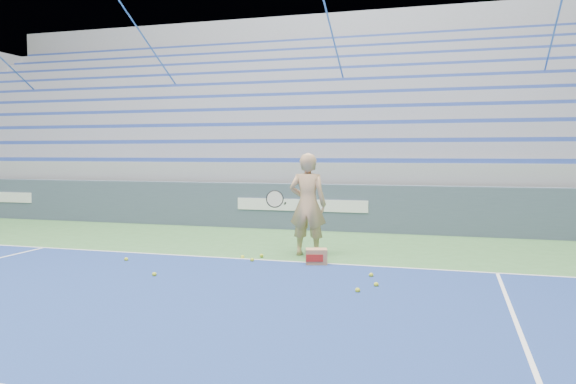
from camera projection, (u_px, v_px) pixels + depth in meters
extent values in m
cube|color=white|center=(244.00, 259.00, 9.68)|extent=(10.97, 0.05, 0.00)
cube|color=#3F4D60|center=(303.00, 207.00, 13.47)|extent=(30.00, 0.30, 1.10)
cube|color=white|center=(301.00, 205.00, 13.31)|extent=(3.20, 0.02, 0.28)
cube|color=#909398|center=(339.00, 193.00, 17.83)|extent=(30.00, 8.50, 1.10)
cube|color=#909398|center=(339.00, 168.00, 17.77)|extent=(30.00, 8.50, 0.50)
cube|color=#2A439A|center=(310.00, 160.00, 14.04)|extent=(29.60, 0.42, 0.11)
cube|color=#909398|center=(342.00, 153.00, 18.14)|extent=(30.00, 7.65, 0.50)
cube|color=#2A439A|center=(317.00, 141.00, 14.82)|extent=(29.60, 0.42, 0.11)
cube|color=#909398|center=(344.00, 137.00, 18.52)|extent=(30.00, 6.80, 0.50)
cube|color=#2A439A|center=(324.00, 124.00, 15.60)|extent=(29.60, 0.42, 0.11)
cube|color=#909398|center=(347.00, 123.00, 18.89)|extent=(30.00, 5.95, 0.50)
cube|color=#2A439A|center=(331.00, 108.00, 16.38)|extent=(29.60, 0.42, 0.11)
cube|color=#909398|center=(349.00, 109.00, 19.26)|extent=(30.00, 5.10, 0.50)
cube|color=#2A439A|center=(337.00, 93.00, 17.16)|extent=(29.60, 0.42, 0.11)
cube|color=#909398|center=(351.00, 95.00, 19.63)|extent=(30.00, 4.25, 0.50)
cube|color=#2A439A|center=(342.00, 80.00, 17.94)|extent=(29.60, 0.42, 0.11)
cube|color=#909398|center=(353.00, 82.00, 20.01)|extent=(30.00, 3.40, 0.50)
cube|color=#2A439A|center=(347.00, 68.00, 18.72)|extent=(29.60, 0.42, 0.11)
cube|color=#909398|center=(355.00, 70.00, 20.38)|extent=(30.00, 2.55, 0.50)
cube|color=#2A439A|center=(351.00, 57.00, 19.49)|extent=(29.60, 0.42, 0.11)
cube|color=#909398|center=(357.00, 58.00, 20.75)|extent=(30.00, 1.70, 0.50)
cube|color=#2A439A|center=(355.00, 47.00, 20.27)|extent=(29.60, 0.42, 0.11)
cube|color=#909398|center=(359.00, 46.00, 21.12)|extent=(30.00, 0.85, 0.50)
cube|color=#2A439A|center=(359.00, 38.00, 21.05)|extent=(29.60, 0.42, 0.11)
cube|color=#909398|center=(362.00, 107.00, 21.97)|extent=(31.00, 0.40, 7.30)
cylinder|color=#3268B0|center=(23.00, 79.00, 20.89)|extent=(0.05, 8.53, 5.04)
cylinder|color=#3268B0|center=(167.00, 72.00, 19.22)|extent=(0.05, 8.53, 5.04)
cylinder|color=#3268B0|center=(340.00, 65.00, 17.55)|extent=(0.05, 8.53, 5.04)
cylinder|color=#3268B0|center=(548.00, 55.00, 15.87)|extent=(0.05, 8.53, 5.04)
imported|color=tan|center=(308.00, 204.00, 10.01)|extent=(0.68, 0.45, 1.84)
cylinder|color=black|center=(285.00, 203.00, 9.87)|extent=(0.12, 0.27, 0.08)
cylinder|color=beige|center=(275.00, 199.00, 9.62)|extent=(0.29, 0.16, 0.28)
torus|color=black|center=(275.00, 199.00, 9.62)|extent=(0.31, 0.18, 0.30)
cube|color=#A77751|center=(316.00, 257.00, 9.24)|extent=(0.41, 0.35, 0.26)
cube|color=#B21E19|center=(314.00, 258.00, 9.11)|extent=(0.27, 0.09, 0.12)
sphere|color=#C4D22B|center=(252.00, 260.00, 9.46)|extent=(0.07, 0.07, 0.07)
sphere|color=#C4D22B|center=(358.00, 290.00, 7.38)|extent=(0.07, 0.07, 0.07)
sphere|color=#C4D22B|center=(154.00, 274.00, 8.34)|extent=(0.07, 0.07, 0.07)
sphere|color=#C4D22B|center=(243.00, 257.00, 9.73)|extent=(0.07, 0.07, 0.07)
sphere|color=#C4D22B|center=(262.00, 256.00, 9.86)|extent=(0.07, 0.07, 0.07)
sphere|color=#C4D22B|center=(371.00, 275.00, 8.29)|extent=(0.07, 0.07, 0.07)
sphere|color=#C4D22B|center=(126.00, 259.00, 9.52)|extent=(0.07, 0.07, 0.07)
sphere|color=#C4D22B|center=(376.00, 285.00, 7.69)|extent=(0.07, 0.07, 0.07)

